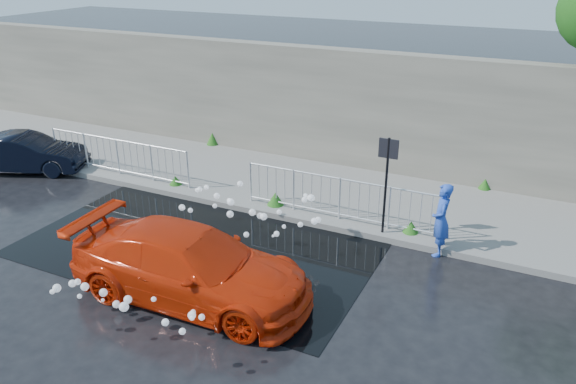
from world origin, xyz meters
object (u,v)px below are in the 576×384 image
object	(u,v)px
red_car	(191,266)
dark_car	(26,153)
sign_post	(387,171)
person	(441,220)

from	to	relation	value
red_car	dark_car	world-z (taller)	red_car
sign_post	red_car	size ratio (longest dim) A/B	0.51
sign_post	person	xyz separation A→B (m)	(1.34, -0.18, -0.88)
sign_post	dark_car	xyz separation A→B (m)	(-11.17, -0.50, -1.14)
red_car	dark_car	distance (m)	9.22
red_car	dark_car	xyz separation A→B (m)	(-8.53, 3.51, -0.12)
sign_post	dark_car	distance (m)	11.24
dark_car	person	distance (m)	12.53
red_car	person	xyz separation A→B (m)	(3.99, 3.83, 0.14)
sign_post	red_car	xyz separation A→B (m)	(-2.65, -4.01, -1.01)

